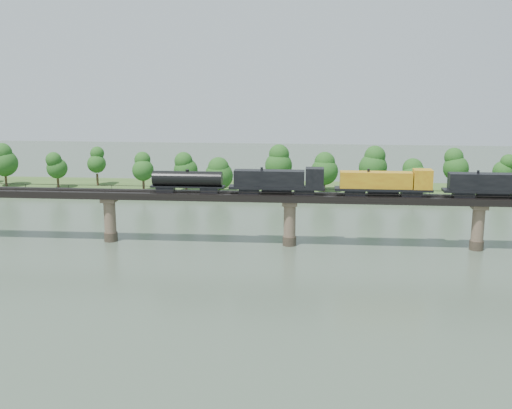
{
  "coord_description": "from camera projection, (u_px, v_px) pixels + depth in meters",
  "views": [
    {
      "loc": [
        3.98,
        -105.11,
        40.1
      ],
      "look_at": [
        -7.35,
        30.0,
        9.0
      ],
      "focal_mm": 45.0,
      "sensor_mm": 36.0,
      "label": 1
    }
  ],
  "objects": [
    {
      "name": "far_bank",
      "position": [
        295.0,
        191.0,
        193.76
      ],
      "size": [
        300.0,
        24.0,
        1.6
      ],
      "primitive_type": "cube",
      "color": "#325120",
      "rests_on": "ground"
    },
    {
      "name": "far_treeline",
      "position": [
        267.0,
        167.0,
        188.29
      ],
      "size": [
        289.06,
        17.54,
        13.6
      ],
      "color": "#382619",
      "rests_on": "far_bank"
    },
    {
      "name": "bridge_superstructure",
      "position": [
        290.0,
        193.0,
        137.88
      ],
      "size": [
        220.0,
        4.9,
        0.75
      ],
      "color": "black",
      "rests_on": "bridge"
    },
    {
      "name": "ground",
      "position": [
        284.0,
        294.0,
        111.38
      ],
      "size": [
        400.0,
        400.0,
        0.0
      ],
      "primitive_type": "plane",
      "color": "#394939",
      "rests_on": "ground"
    },
    {
      "name": "bridge",
      "position": [
        290.0,
        221.0,
        139.3
      ],
      "size": [
        236.0,
        30.0,
        11.5
      ],
      "color": "#473A2D",
      "rests_on": "ground"
    },
    {
      "name": "freight_train",
      "position": [
        348.0,
        182.0,
        136.33
      ],
      "size": [
        83.06,
        3.24,
        5.72
      ],
      "color": "black",
      "rests_on": "bridge"
    }
  ]
}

